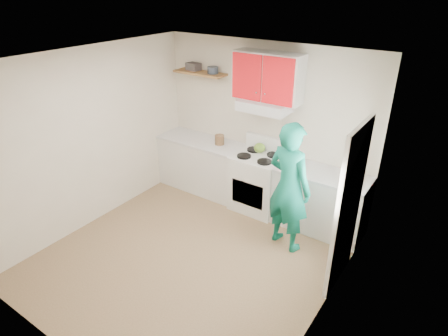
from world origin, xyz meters
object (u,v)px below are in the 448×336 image
Objects in this scene: stove at (258,183)px; crock at (220,140)px; kettle at (260,148)px; tin at (213,70)px; person at (289,187)px.

stove is 5.00× the size of crock.
stove is at bearing -87.56° from kettle.
crock is (-0.71, -0.09, -0.01)m from kettle.
stove is 1.92m from tin.
person is at bearing -23.89° from tin.
tin reaches higher than crock.
kettle is 1.16m from person.
crock is (0.22, -0.14, -1.10)m from tin.
kettle is at bearing 7.54° from crock.
kettle reaches higher than stove.
crock is at bearing -32.72° from tin.
tin reaches higher than kettle.
tin reaches higher than person.
stove is at bearing -3.30° from crock.
kettle is 0.10× the size of person.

